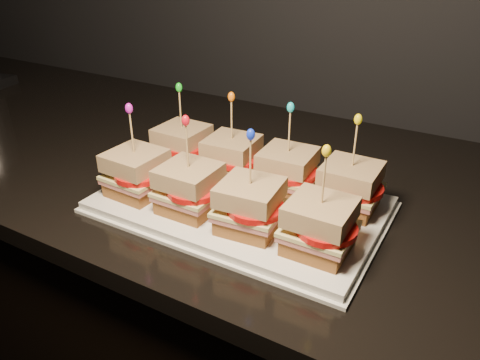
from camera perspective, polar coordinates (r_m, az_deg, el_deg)
The scene contains 60 objects.
cabinet at distance 1.31m, azimuth -8.20°, elevation -15.84°, with size 2.44×0.71×0.91m, color black.
granite_slab at distance 1.05m, azimuth -9.93°, elevation 3.37°, with size 2.48×0.75×0.03m, color black.
platter at distance 0.78m, azimuth 0.00°, elevation -3.00°, with size 0.45×0.28×0.02m, color white.
platter_rim at distance 0.78m, azimuth 0.00°, elevation -3.38°, with size 0.46×0.29×0.01m, color white.
sandwich_0_bread_bot at distance 0.90m, azimuth -6.92°, elevation 2.63°, with size 0.08×0.08×0.02m, color #5F3214.
sandwich_0_ham at distance 0.89m, azimuth -6.98°, elevation 3.54°, with size 0.09×0.09×0.01m, color #B3665C.
sandwich_0_cheese at distance 0.89m, azimuth -7.01°, elevation 3.95°, with size 0.09×0.09×0.01m, color #E6DC8A.
sandwich_0_tomato at distance 0.87m, azimuth -6.63°, elevation 4.11°, with size 0.08×0.08×0.01m, color red.
sandwich_0_bread_top at distance 0.88m, azimuth -7.10°, elevation 5.53°, with size 0.08×0.08×0.03m, color brown.
sandwich_0_pick at distance 0.86m, azimuth -7.28°, elevation 8.27°, with size 0.00×0.00×0.09m, color tan.
sandwich_0_frill at distance 0.85m, azimuth -7.46°, elevation 11.13°, with size 0.01×0.01×0.02m, color green.
sandwich_1_bread_bot at distance 0.84m, azimuth -0.98°, elevation 1.10°, with size 0.08×0.08×0.02m, color #5F3214.
sandwich_1_ham at distance 0.83m, azimuth -0.99°, elevation 2.05°, with size 0.09×0.09×0.01m, color #B3665C.
sandwich_1_cheese at distance 0.83m, azimuth -1.00°, elevation 2.49°, with size 0.09×0.09×0.01m, color #E6DC8A.
sandwich_1_tomato at distance 0.82m, azimuth -0.49°, elevation 2.63°, with size 0.08×0.08×0.01m, color red.
sandwich_1_bread_top at distance 0.82m, azimuth -1.01°, elevation 4.16°, with size 0.08×0.08×0.03m, color brown.
sandwich_1_pick at distance 0.80m, azimuth -1.04°, elevation 7.06°, with size 0.00×0.00×0.09m, color tan.
sandwich_1_frill at distance 0.79m, azimuth -1.06°, elevation 10.12°, with size 0.01×0.01×0.02m, color orange.
sandwich_2_bread_bot at distance 0.80m, azimuth 5.69°, elevation -0.64°, with size 0.08×0.08×0.02m, color #5F3214.
sandwich_2_ham at distance 0.79m, azimuth 5.74°, elevation 0.36°, with size 0.09×0.09×0.01m, color #B3665C.
sandwich_2_cheese at distance 0.79m, azimuth 5.76°, elevation 0.81°, with size 0.09×0.09×0.01m, color #E6DC8A.
sandwich_2_tomato at distance 0.78m, azimuth 6.41°, elevation 0.93°, with size 0.08×0.08×0.01m, color red.
sandwich_2_bread_top at distance 0.78m, azimuth 5.85°, elevation 2.55°, with size 0.08×0.08×0.03m, color brown.
sandwich_2_pick at distance 0.76m, azimuth 6.02°, elevation 5.59°, with size 0.00×0.00×0.09m, color tan.
sandwich_2_frill at distance 0.74m, azimuth 6.19°, elevation 8.81°, with size 0.01×0.01×0.02m, color #13B8C3.
sandwich_3_bread_bot at distance 0.77m, azimuth 13.02°, elevation -2.53°, with size 0.08×0.08×0.02m, color #5F3214.
sandwich_3_ham at distance 0.76m, azimuth 13.14°, elevation -1.51°, with size 0.09×0.09×0.01m, color #B3665C.
sandwich_3_cheese at distance 0.76m, azimuth 13.20°, elevation -1.05°, with size 0.09×0.09×0.01m, color #E6DC8A.
sandwich_3_tomato at distance 0.74m, azimuth 13.99°, elevation -0.96°, with size 0.08×0.08×0.01m, color red.
sandwich_3_bread_top at distance 0.74m, azimuth 13.42°, elevation 0.74°, with size 0.08×0.08×0.03m, color brown.
sandwich_3_pick at distance 0.73m, azimuth 13.80°, elevation 3.87°, with size 0.00×0.00×0.09m, color tan.
sandwich_3_frill at distance 0.71m, azimuth 14.20°, elevation 7.19°, with size 0.01×0.01×0.02m, color yellow.
sandwich_4_bread_bot at distance 0.81m, azimuth -12.33°, elevation -0.79°, with size 0.08×0.08×0.02m, color #5F3214.
sandwich_4_ham at distance 0.80m, azimuth -12.44°, elevation 0.18°, with size 0.09×0.09×0.01m, color #B3665C.
sandwich_4_cheese at distance 0.80m, azimuth -12.49°, elevation 0.63°, with size 0.09×0.09×0.01m, color #E6DC8A.
sandwich_4_tomato at distance 0.78m, azimuth -12.18°, elevation 0.75°, with size 0.08×0.08×0.01m, color red.
sandwich_4_bread_top at distance 0.79m, azimuth -12.69°, elevation 2.35°, with size 0.08×0.08×0.03m, color brown.
sandwich_4_pick at distance 0.77m, azimuth -13.03°, elevation 5.34°, with size 0.00×0.00×0.09m, color tan.
sandwich_4_frill at distance 0.75m, azimuth -13.39°, elevation 8.50°, with size 0.01×0.01×0.02m, color #C617B9.
sandwich_5_bread_bot at distance 0.75m, azimuth -6.08°, elevation -2.78°, with size 0.08×0.08×0.02m, color #5F3214.
sandwich_5_ham at distance 0.74m, azimuth -6.14°, elevation -1.74°, with size 0.09×0.09×0.01m, color #B3665C.
sandwich_5_cheese at distance 0.74m, azimuth -6.17°, elevation -1.26°, with size 0.09×0.09×0.01m, color #E6DC8A.
sandwich_5_tomato at distance 0.72m, azimuth -5.70°, elevation -1.17°, with size 0.08×0.08×0.01m, color red.
sandwich_5_bread_top at distance 0.72m, azimuth -6.28°, elevation 0.57°, with size 0.08×0.08×0.03m, color brown.
sandwich_5_pick at distance 0.70m, azimuth -6.46°, elevation 3.79°, with size 0.00×0.00×0.09m, color tan.
sandwich_5_frill at distance 0.69m, azimuth -6.66°, elevation 7.22°, with size 0.01×0.01×0.02m, color red.
sandwich_6_bread_bot at distance 0.70m, azimuth 1.19°, elevation -5.03°, with size 0.08×0.08×0.02m, color #5F3214.
sandwich_6_ham at distance 0.69m, azimuth 1.20°, elevation -3.94°, with size 0.09×0.09×0.01m, color #B3665C.
sandwich_6_cheese at distance 0.69m, azimuth 1.21°, elevation -3.45°, with size 0.09×0.09×0.01m, color #E6DC8A.
sandwich_6_tomato at distance 0.67m, azimuth 1.87°, elevation -3.39°, with size 0.08×0.08×0.01m, color red.
sandwich_6_bread_top at distance 0.67m, azimuth 1.23°, elevation -1.52°, with size 0.08×0.08×0.03m, color brown.
sandwich_6_pick at distance 0.65m, azimuth 1.27°, elevation 1.90°, with size 0.00×0.00×0.09m, color tan.
sandwich_6_frill at distance 0.63m, azimuth 1.31°, elevation 5.57°, with size 0.01×0.01×0.02m, color #132ED6.
sandwich_7_bread_bot at distance 0.66m, azimuth 9.48°, elevation -7.48°, with size 0.08×0.08×0.02m, color #5F3214.
sandwich_7_ham at distance 0.65m, azimuth 9.58°, elevation -6.37°, with size 0.09×0.09×0.01m, color #B3665C.
sandwich_7_cheese at distance 0.65m, azimuth 9.63°, elevation -5.85°, with size 0.09×0.09×0.01m, color #E6DC8A.
sandwich_7_tomato at distance 0.64m, azimuth 10.49°, elevation -5.83°, with size 0.08×0.08×0.01m, color red.
sandwich_7_bread_top at distance 0.63m, azimuth 9.82°, elevation -3.86°, with size 0.08×0.08×0.03m, color brown.
sandwich_7_pick at distance 0.61m, azimuth 10.15°, elevation -0.32°, with size 0.00×0.00×0.09m, color tan.
sandwich_7_frill at distance 0.59m, azimuth 10.50°, elevation 3.52°, with size 0.01×0.01×0.02m, color yellow.
Camera 1 is at (0.48, 0.91, 1.35)m, focal length 35.00 mm.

